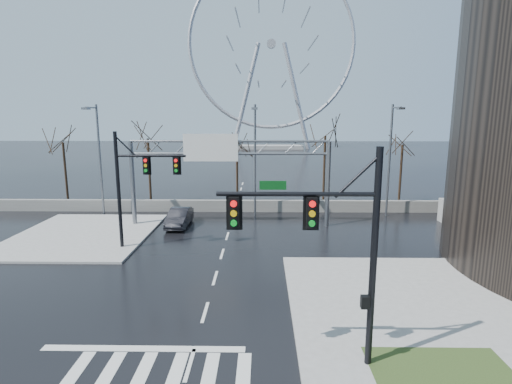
{
  "coord_description": "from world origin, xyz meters",
  "views": [
    {
      "loc": [
        2.64,
        -17.15,
        8.97
      ],
      "look_at": [
        2.23,
        8.97,
        4.0
      ],
      "focal_mm": 28.0,
      "sensor_mm": 36.0,
      "label": 1
    }
  ],
  "objects_px": {
    "ferris_wheel": "(271,51)",
    "car": "(179,217)",
    "sign_gantry": "(225,164)",
    "signal_mast_near": "(335,238)",
    "signal_mast_far": "(134,179)"
  },
  "relations": [
    {
      "from": "signal_mast_near",
      "to": "signal_mast_far",
      "type": "relative_size",
      "value": 1.0
    },
    {
      "from": "signal_mast_far",
      "to": "sign_gantry",
      "type": "height_order",
      "value": "signal_mast_far"
    },
    {
      "from": "signal_mast_far",
      "to": "ferris_wheel",
      "type": "xyz_separation_m",
      "value": [
        10.87,
        86.04,
        21.3
      ]
    },
    {
      "from": "signal_mast_far",
      "to": "car",
      "type": "relative_size",
      "value": 1.79
    },
    {
      "from": "signal_mast_far",
      "to": "sign_gantry",
      "type": "xyz_separation_m",
      "value": [
        5.49,
        6.0,
        0.35
      ]
    },
    {
      "from": "sign_gantry",
      "to": "car",
      "type": "distance_m",
      "value": 5.87
    },
    {
      "from": "ferris_wheel",
      "to": "car",
      "type": "distance_m",
      "value": 84.68
    },
    {
      "from": "sign_gantry",
      "to": "ferris_wheel",
      "type": "height_order",
      "value": "ferris_wheel"
    },
    {
      "from": "sign_gantry",
      "to": "car",
      "type": "height_order",
      "value": "sign_gantry"
    },
    {
      "from": "car",
      "to": "sign_gantry",
      "type": "bearing_deg",
      "value": 4.48
    },
    {
      "from": "signal_mast_near",
      "to": "car",
      "type": "distance_m",
      "value": 21.38
    },
    {
      "from": "ferris_wheel",
      "to": "car",
      "type": "bearing_deg",
      "value": -96.54
    },
    {
      "from": "signal_mast_near",
      "to": "signal_mast_far",
      "type": "bearing_deg",
      "value": 130.26
    },
    {
      "from": "ferris_wheel",
      "to": "signal_mast_near",
      "type": "bearing_deg",
      "value": -89.92
    },
    {
      "from": "signal_mast_near",
      "to": "car",
      "type": "height_order",
      "value": "signal_mast_near"
    }
  ]
}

